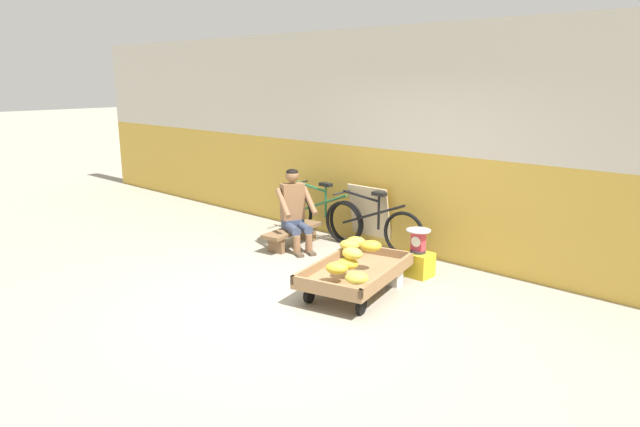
{
  "coord_description": "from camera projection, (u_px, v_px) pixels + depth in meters",
  "views": [
    {
      "loc": [
        4.18,
        -3.99,
        2.41
      ],
      "look_at": [
        -0.46,
        1.06,
        0.75
      ],
      "focal_mm": 31.74,
      "sensor_mm": 36.0,
      "label": 1
    }
  ],
  "objects": [
    {
      "name": "back_wall",
      "position": [
        422.0,
        143.0,
        7.68
      ],
      "size": [
        16.0,
        0.3,
        3.08
      ],
      "color": "gold",
      "rests_on": "ground"
    },
    {
      "name": "banana_pile",
      "position": [
        353.0,
        256.0,
        6.33
      ],
      "size": [
        1.12,
        1.29,
        0.26
      ],
      "color": "gold",
      "rests_on": "banana_cart"
    },
    {
      "name": "bicycle_near_left",
      "position": [
        321.0,
        214.0,
        8.7
      ],
      "size": [
        1.66,
        0.48,
        0.86
      ],
      "color": "black",
      "rests_on": "ground"
    },
    {
      "name": "sign_board",
      "position": [
        370.0,
        215.0,
        8.26
      ],
      "size": [
        0.7,
        0.21,
        0.89
      ],
      "color": "#C6B289",
      "rests_on": "ground"
    },
    {
      "name": "weighing_scale",
      "position": [
        418.0,
        241.0,
        6.94
      ],
      "size": [
        0.3,
        0.3,
        0.29
      ],
      "color": "#28282D",
      "rests_on": "plastic_crate"
    },
    {
      "name": "low_bench",
      "position": [
        293.0,
        233.0,
        8.23
      ],
      "size": [
        0.46,
        1.13,
        0.27
      ],
      "color": "brown",
      "rests_on": "ground"
    },
    {
      "name": "vendor_seated",
      "position": [
        295.0,
        210.0,
        8.06
      ],
      "size": [
        0.74,
        0.63,
        1.14
      ],
      "color": "brown",
      "rests_on": "ground"
    },
    {
      "name": "ground_plane",
      "position": [
        285.0,
        304.0,
        6.17
      ],
      "size": [
        80.0,
        80.0,
        0.0
      ],
      "primitive_type": "plane",
      "color": "gray"
    },
    {
      "name": "bicycle_far_left",
      "position": [
        372.0,
        226.0,
        8.02
      ],
      "size": [
        1.66,
        0.48,
        0.86
      ],
      "color": "black",
      "rests_on": "ground"
    },
    {
      "name": "banana_cart",
      "position": [
        356.0,
        273.0,
        6.42
      ],
      "size": [
        1.14,
        1.59,
        0.36
      ],
      "color": "#8E6B47",
      "rests_on": "ground"
    },
    {
      "name": "shopping_bag",
      "position": [
        394.0,
        276.0,
        6.68
      ],
      "size": [
        0.18,
        0.12,
        0.24
      ],
      "primitive_type": "cube",
      "color": "silver",
      "rests_on": "ground"
    },
    {
      "name": "plastic_crate",
      "position": [
        417.0,
        264.0,
        7.01
      ],
      "size": [
        0.36,
        0.28,
        0.3
      ],
      "color": "gold",
      "rests_on": "ground"
    }
  ]
}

